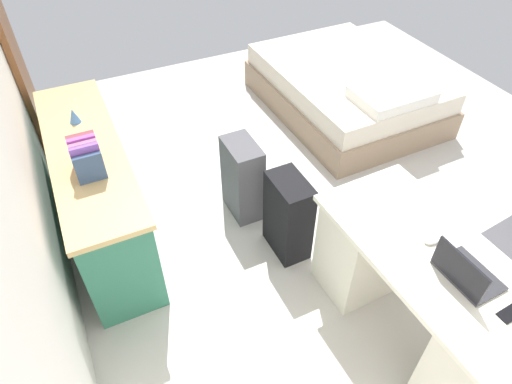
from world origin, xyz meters
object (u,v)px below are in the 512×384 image
(credenza, at_px, (98,191))
(cell_phone_near_laptop, at_px, (511,313))
(suitcase_black, at_px, (288,216))
(bed, at_px, (346,89))
(desk, at_px, (423,298))
(suitcase_spare_grey, at_px, (243,179))
(laptop, at_px, (465,273))
(computer_mouse, at_px, (432,240))
(figurine_small, at_px, (74,116))

(credenza, relative_size, cell_phone_near_laptop, 13.24)
(suitcase_black, bearing_deg, bed, -46.15)
(desk, height_order, credenza, credenza)
(desk, distance_m, suitcase_spare_grey, 1.56)
(credenza, relative_size, laptop, 5.68)
(desk, xyz_separation_m, suitcase_spare_grey, (1.48, 0.49, -0.06))
(desk, bearing_deg, laptop, -175.98)
(suitcase_black, distance_m, computer_mouse, 1.04)
(credenza, xyz_separation_m, suitcase_black, (-0.76, -1.17, -0.07))
(suitcase_black, relative_size, suitcase_spare_grey, 1.00)
(credenza, height_order, cell_phone_near_laptop, credenza)
(credenza, xyz_separation_m, laptop, (-1.88, -1.54, 0.40))
(bed, height_order, laptop, laptop)
(computer_mouse, bearing_deg, credenza, 42.31)
(figurine_small, bearing_deg, suitcase_black, -132.91)
(suitcase_black, bearing_deg, suitcase_spare_grey, 13.60)
(suitcase_black, xyz_separation_m, cell_phone_near_laptop, (-1.37, -0.44, 0.43))
(desk, relative_size, suitcase_spare_grey, 2.24)
(credenza, bearing_deg, cell_phone_near_laptop, -143.00)
(credenza, height_order, figurine_small, figurine_small)
(cell_phone_near_laptop, bearing_deg, computer_mouse, -0.19)
(suitcase_black, xyz_separation_m, figurine_small, (1.09, 1.17, 0.53))
(computer_mouse, bearing_deg, suitcase_spare_grey, 19.56)
(suitcase_black, bearing_deg, figurine_small, 46.43)
(computer_mouse, bearing_deg, cell_phone_near_laptop, -178.45)
(suitcase_spare_grey, relative_size, computer_mouse, 6.52)
(laptop, xyz_separation_m, computer_mouse, (0.26, -0.03, -0.03))
(suitcase_black, height_order, laptop, laptop)
(cell_phone_near_laptop, height_order, figurine_small, figurine_small)
(credenza, distance_m, laptop, 2.46)
(desk, distance_m, figurine_small, 2.61)
(credenza, distance_m, bed, 2.70)
(bed, relative_size, laptop, 6.07)
(computer_mouse, xyz_separation_m, figurine_small, (1.94, 1.58, 0.09))
(desk, height_order, figurine_small, figurine_small)
(credenza, height_order, suitcase_spare_grey, credenza)
(cell_phone_near_laptop, bearing_deg, desk, 6.89)
(credenza, bearing_deg, bed, -75.83)
(suitcase_black, bearing_deg, desk, -160.12)
(desk, xyz_separation_m, credenza, (1.73, 1.53, 0.01))
(credenza, relative_size, suitcase_black, 2.77)
(figurine_small, bearing_deg, credenza, -179.73)
(suitcase_black, xyz_separation_m, computer_mouse, (-0.86, -0.41, 0.44))
(suitcase_spare_grey, bearing_deg, laptop, -163.40)
(desk, bearing_deg, suitcase_spare_grey, 18.44)
(computer_mouse, bearing_deg, bed, -26.45)
(credenza, bearing_deg, suitcase_black, -123.16)
(suitcase_spare_grey, bearing_deg, credenza, 75.50)
(desk, distance_m, credenza, 2.31)
(credenza, xyz_separation_m, computer_mouse, (-1.62, -1.57, 0.36))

